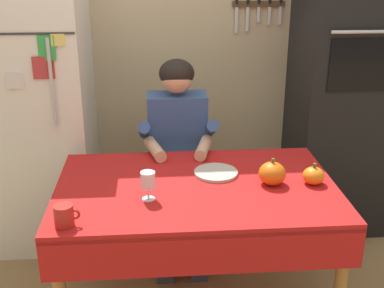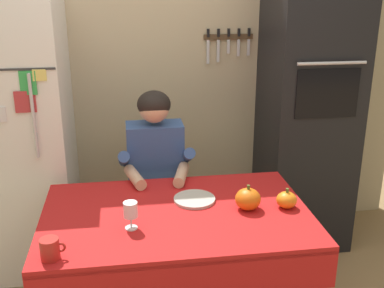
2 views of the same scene
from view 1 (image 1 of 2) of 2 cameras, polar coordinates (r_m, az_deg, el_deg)
back_wall_assembly at (r=3.56m, az=-0.44°, el=12.49°), size 3.70×0.13×2.60m
refrigerator at (r=3.35m, az=-17.32°, el=3.92°), size 0.68×0.71×1.80m
wall_oven at (r=3.49m, az=16.75°, el=7.23°), size 0.60×0.64×2.10m
dining_table at (r=2.54m, az=0.51°, el=-6.56°), size 1.40×0.90×0.74m
chair_behind_person at (r=3.31m, az=-1.74°, el=-2.45°), size 0.40×0.40×0.93m
seated_person at (r=3.05m, az=-1.62°, el=0.03°), size 0.47×0.55×1.25m
coffee_mug at (r=2.21m, az=-14.33°, el=-7.91°), size 0.11×0.08×0.10m
wine_glass at (r=2.34m, az=-5.04°, el=-4.20°), size 0.07×0.07×0.14m
pumpkin_large at (r=2.58m, az=13.66°, el=-3.51°), size 0.11×0.11×0.11m
pumpkin_medium at (r=2.53m, az=9.10°, el=-3.32°), size 0.14×0.14×0.14m
serving_tray at (r=2.63m, az=2.74°, el=-3.29°), size 0.23×0.23×0.02m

